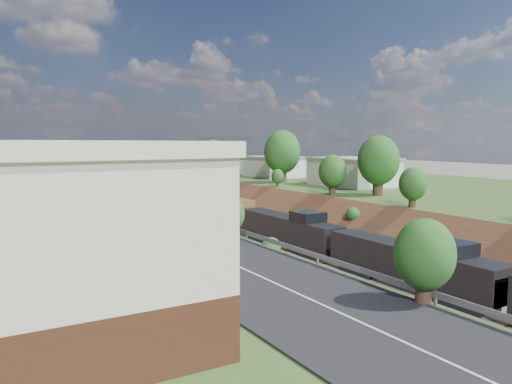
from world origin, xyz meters
name	(u,v)px	position (x,y,z in m)	size (l,w,h in m)	color
platform_right	(363,193)	(33.00, 60.00, 2.50)	(44.00, 180.00, 5.00)	#335422
embankment_left	(116,230)	(-11.00, 60.00, 0.00)	(7.07, 180.00, 7.07)	brown
embankment_right	(257,217)	(11.00, 60.00, 0.00)	(7.07, 180.00, 7.07)	brown
rail_left_track	(175,224)	(-2.60, 60.00, 0.09)	(1.58, 180.00, 0.18)	gray
rail_right_track	(208,221)	(2.60, 60.00, 0.09)	(1.58, 180.00, 0.18)	gray
road	(80,194)	(-15.50, 60.00, 5.05)	(8.00, 180.00, 0.10)	black
guardrail	(112,189)	(-11.40, 59.80, 5.55)	(0.10, 171.00, 0.70)	#99999E
overpass	(94,168)	(0.00, 122.00, 4.92)	(24.50, 8.30, 7.40)	gray
white_building_near	(353,173)	(23.50, 52.00, 7.00)	(9.00, 12.00, 4.00)	silver
white_building_far	(274,167)	(23.00, 74.00, 6.80)	(8.00, 10.00, 3.60)	silver
tree_right_large	(379,161)	(17.00, 40.00, 9.38)	(5.25, 5.25, 7.61)	#473323
tree_left_crest	(269,219)	(-11.80, 20.00, 7.04)	(2.45, 2.45, 3.55)	#473323
freight_train	(203,204)	(2.60, 61.91, 2.43)	(2.79, 127.94, 4.55)	black
suv	(145,210)	(-14.62, 36.24, 5.87)	(2.56, 5.56, 1.54)	black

